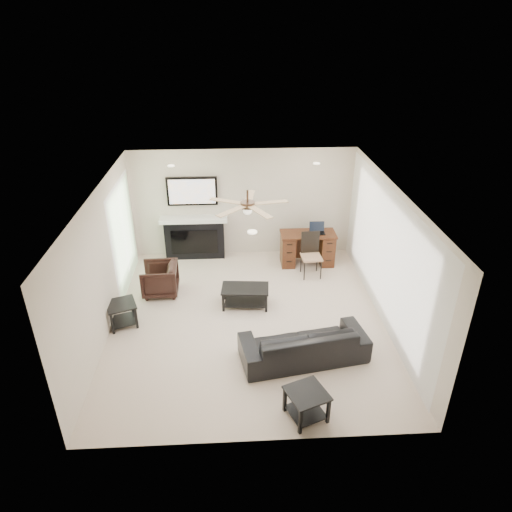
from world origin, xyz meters
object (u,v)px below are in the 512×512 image
object	(u,v)px
armchair	(160,279)
desk	(307,248)
coffee_table	(245,296)
sofa	(304,343)
fireplace_unit	(194,219)

from	to	relation	value
armchair	desk	distance (m)	3.34
armchair	coffee_table	xyz separation A→B (m)	(1.70, -0.55, -0.12)
sofa	coffee_table	distance (m)	1.84
coffee_table	armchair	bearing A→B (deg)	166.86
coffee_table	desk	distance (m)	2.20
sofa	armchair	xyz separation A→B (m)	(-2.60, 2.15, 0.02)
armchair	fireplace_unit	bearing A→B (deg)	156.96
sofa	fireplace_unit	size ratio (longest dim) A/B	1.08
armchair	fireplace_unit	world-z (taller)	fireplace_unit
fireplace_unit	desk	xyz separation A→B (m)	(2.55, -0.46, -0.57)
coffee_table	desk	size ratio (longest dim) A/B	0.74
desk	fireplace_unit	bearing A→B (deg)	169.66
desk	armchair	bearing A→B (deg)	-161.09
sofa	armchair	world-z (taller)	armchair
sofa	desk	size ratio (longest dim) A/B	1.68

